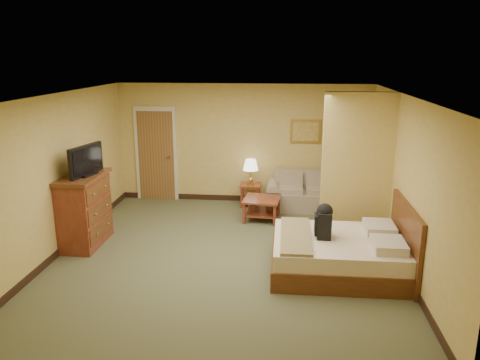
# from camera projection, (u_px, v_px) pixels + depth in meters

# --- Properties ---
(floor) EXTENTS (6.00, 6.00, 0.00)m
(floor) POSITION_uv_depth(u_px,v_px,m) (227.00, 256.00, 7.67)
(floor) COLOR #515436
(floor) RESTS_ON ground
(ceiling) EXTENTS (6.00, 6.00, 0.00)m
(ceiling) POSITION_uv_depth(u_px,v_px,m) (225.00, 96.00, 7.00)
(ceiling) COLOR white
(ceiling) RESTS_ON back_wall
(back_wall) EXTENTS (5.50, 0.02, 2.60)m
(back_wall) POSITION_uv_depth(u_px,v_px,m) (243.00, 144.00, 10.22)
(back_wall) COLOR tan
(back_wall) RESTS_ON floor
(left_wall) EXTENTS (0.02, 6.00, 2.60)m
(left_wall) POSITION_uv_depth(u_px,v_px,m) (58.00, 175.00, 7.59)
(left_wall) COLOR tan
(left_wall) RESTS_ON floor
(right_wall) EXTENTS (0.02, 6.00, 2.60)m
(right_wall) POSITION_uv_depth(u_px,v_px,m) (406.00, 184.00, 7.08)
(right_wall) COLOR tan
(right_wall) RESTS_ON floor
(partition) EXTENTS (1.20, 0.15, 2.60)m
(partition) POSITION_uv_depth(u_px,v_px,m) (357.00, 169.00, 8.02)
(partition) COLOR tan
(partition) RESTS_ON floor
(door) EXTENTS (0.94, 0.16, 2.10)m
(door) POSITION_uv_depth(u_px,v_px,m) (156.00, 154.00, 10.44)
(door) COLOR beige
(door) RESTS_ON floor
(baseboard) EXTENTS (5.50, 0.02, 0.12)m
(baseboard) POSITION_uv_depth(u_px,v_px,m) (243.00, 198.00, 10.53)
(baseboard) COLOR black
(baseboard) RESTS_ON floor
(loveseat) EXTENTS (1.59, 0.74, 0.80)m
(loveseat) POSITION_uv_depth(u_px,v_px,m) (304.00, 197.00, 9.95)
(loveseat) COLOR gray
(loveseat) RESTS_ON floor
(side_table) EXTENTS (0.44, 0.44, 0.49)m
(side_table) POSITION_uv_depth(u_px,v_px,m) (250.00, 192.00, 10.12)
(side_table) COLOR maroon
(side_table) RESTS_ON floor
(table_lamp) EXTENTS (0.33, 0.33, 0.54)m
(table_lamp) POSITION_uv_depth(u_px,v_px,m) (251.00, 166.00, 9.97)
(table_lamp) COLOR #BA9344
(table_lamp) RESTS_ON side_table
(coffee_table) EXTENTS (0.77, 0.77, 0.45)m
(coffee_table) POSITION_uv_depth(u_px,v_px,m) (262.00, 204.00, 9.26)
(coffee_table) COLOR maroon
(coffee_table) RESTS_ON floor
(wall_picture) EXTENTS (0.66, 0.04, 0.51)m
(wall_picture) POSITION_uv_depth(u_px,v_px,m) (306.00, 131.00, 9.99)
(wall_picture) COLOR #B78E3F
(wall_picture) RESTS_ON back_wall
(dresser) EXTENTS (0.61, 1.16, 1.24)m
(dresser) POSITION_uv_depth(u_px,v_px,m) (85.00, 210.00, 7.99)
(dresser) COLOR maroon
(dresser) RESTS_ON floor
(tv) EXTENTS (0.29, 0.83, 0.51)m
(tv) POSITION_uv_depth(u_px,v_px,m) (86.00, 161.00, 7.76)
(tv) COLOR black
(tv) RESTS_ON dresser
(bed) EXTENTS (1.99, 1.69, 1.09)m
(bed) POSITION_uv_depth(u_px,v_px,m) (343.00, 253.00, 7.04)
(bed) COLOR #512813
(bed) RESTS_ON floor
(backpack) EXTENTS (0.24, 0.31, 0.53)m
(backpack) POSITION_uv_depth(u_px,v_px,m) (324.00, 220.00, 6.96)
(backpack) COLOR black
(backpack) RESTS_ON bed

